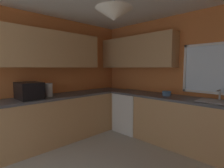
% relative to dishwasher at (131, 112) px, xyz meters
% --- Properties ---
extents(room_shell, '(4.07, 3.93, 2.54)m').
position_rel_dishwasher_xyz_m(room_shell, '(0.61, -1.08, 1.29)').
color(room_shell, '#D17238').
rests_on(room_shell, ground_plane).
extents(counter_run_left, '(0.65, 3.54, 0.91)m').
position_rel_dishwasher_xyz_m(counter_run_left, '(-0.66, -1.56, 0.02)').
color(counter_run_left, tan).
rests_on(counter_run_left, ground_plane).
extents(counter_run_back, '(3.16, 0.65, 0.91)m').
position_rel_dishwasher_xyz_m(counter_run_back, '(1.22, 0.03, 0.02)').
color(counter_run_back, tan).
rests_on(counter_run_back, ground_plane).
extents(dishwasher, '(0.60, 0.60, 0.86)m').
position_rel_dishwasher_xyz_m(dishwasher, '(0.00, 0.00, 0.00)').
color(dishwasher, white).
rests_on(dishwasher, ground_plane).
extents(microwave, '(0.48, 0.36, 0.29)m').
position_rel_dishwasher_xyz_m(microwave, '(-0.66, -1.97, 0.62)').
color(microwave, black).
rests_on(microwave, counter_run_left).
extents(kettle, '(0.13, 0.13, 0.25)m').
position_rel_dishwasher_xyz_m(kettle, '(-0.64, -1.62, 0.60)').
color(kettle, '#B7B7BC').
rests_on(kettle, counter_run_left).
extents(sink_assembly, '(0.53, 0.40, 0.19)m').
position_rel_dishwasher_xyz_m(sink_assembly, '(1.71, 0.04, 0.49)').
color(sink_assembly, '#9EA0A5').
rests_on(sink_assembly, counter_run_back).
extents(bowl, '(0.16, 0.16, 0.09)m').
position_rel_dishwasher_xyz_m(bowl, '(0.86, 0.03, 0.52)').
color(bowl, '#4C7099').
rests_on(bowl, counter_run_back).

